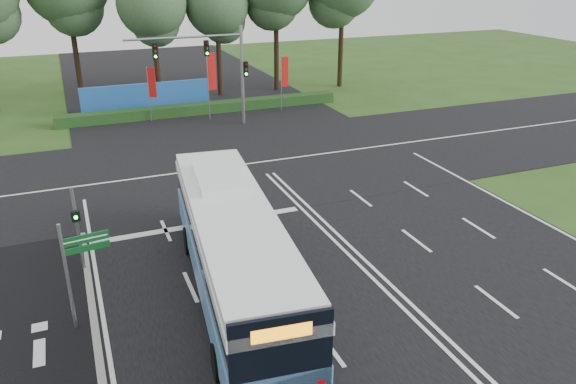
# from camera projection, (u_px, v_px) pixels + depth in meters

# --- Properties ---
(ground) EXTENTS (120.00, 120.00, 0.00)m
(ground) POSITION_uv_depth(u_px,v_px,m) (348.00, 255.00, 23.15)
(ground) COLOR #2C4A18
(ground) RESTS_ON ground
(road_main) EXTENTS (20.00, 120.00, 0.04)m
(road_main) POSITION_uv_depth(u_px,v_px,m) (348.00, 255.00, 23.15)
(road_main) COLOR black
(road_main) RESTS_ON ground
(road_cross) EXTENTS (120.00, 14.00, 0.05)m
(road_cross) POSITION_uv_depth(u_px,v_px,m) (255.00, 163.00, 33.41)
(road_cross) COLOR black
(road_cross) RESTS_ON ground
(bike_path) EXTENTS (5.00, 18.00, 0.06)m
(bike_path) POSITION_uv_depth(u_px,v_px,m) (13.00, 380.00, 16.29)
(bike_path) COLOR black
(bike_path) RESTS_ON ground
(kerb_strip) EXTENTS (0.25, 18.00, 0.12)m
(kerb_strip) POSITION_uv_depth(u_px,v_px,m) (99.00, 359.00, 17.10)
(kerb_strip) COLOR gray
(kerb_strip) RESTS_ON ground
(city_bus) EXTENTS (4.13, 13.28, 3.75)m
(city_bus) POSITION_uv_depth(u_px,v_px,m) (234.00, 250.00, 19.68)
(city_bus) COLOR #558DC5
(city_bus) RESTS_ON ground
(pedestrian_signal) EXTENTS (0.32, 0.42, 3.51)m
(pedestrian_signal) POSITION_uv_depth(u_px,v_px,m) (77.00, 227.00, 21.31)
(pedestrian_signal) COLOR gray
(pedestrian_signal) RESTS_ON ground
(street_sign) EXTENTS (1.49, 0.27, 3.84)m
(street_sign) POSITION_uv_depth(u_px,v_px,m) (76.00, 262.00, 17.83)
(street_sign) COLOR gray
(street_sign) RESTS_ON ground
(banner_flag_left) EXTENTS (0.57, 0.27, 4.08)m
(banner_flag_left) POSITION_uv_depth(u_px,v_px,m) (151.00, 86.00, 40.97)
(banner_flag_left) COLOR gray
(banner_flag_left) RESTS_ON ground
(banner_flag_mid) EXTENTS (0.73, 0.24, 5.06)m
(banner_flag_mid) POSITION_uv_depth(u_px,v_px,m) (211.00, 76.00, 41.22)
(banner_flag_mid) COLOR gray
(banner_flag_mid) RESTS_ON ground
(banner_flag_right) EXTENTS (0.64, 0.12, 4.33)m
(banner_flag_right) POSITION_uv_depth(u_px,v_px,m) (284.00, 75.00, 43.83)
(banner_flag_right) COLOR gray
(banner_flag_right) RESTS_ON ground
(traffic_light_gantry) EXTENTS (8.41, 0.28, 7.00)m
(traffic_light_gantry) POSITION_uv_depth(u_px,v_px,m) (217.00, 61.00, 38.96)
(traffic_light_gantry) COLOR gray
(traffic_light_gantry) RESTS_ON ground
(hedge) EXTENTS (22.00, 1.20, 0.80)m
(hedge) POSITION_uv_depth(u_px,v_px,m) (204.00, 108.00, 43.96)
(hedge) COLOR #153914
(hedge) RESTS_ON ground
(blue_hoarding) EXTENTS (10.00, 0.30, 2.20)m
(blue_hoarding) POSITION_uv_depth(u_px,v_px,m) (146.00, 97.00, 44.46)
(blue_hoarding) COLOR #205FB2
(blue_hoarding) RESTS_ON ground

